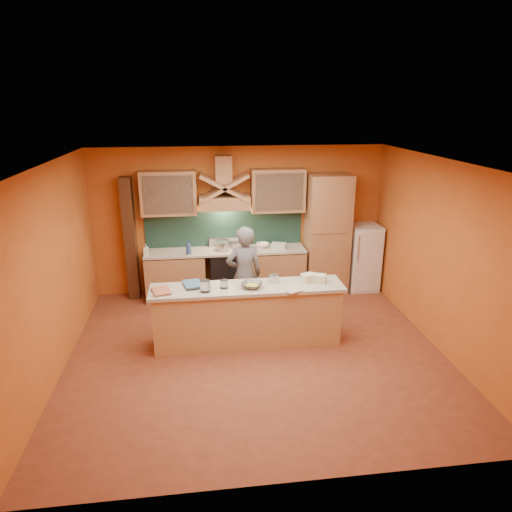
{
  "coord_description": "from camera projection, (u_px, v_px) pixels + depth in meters",
  "views": [
    {
      "loc": [
        -0.77,
        -5.97,
        3.56
      ],
      "look_at": [
        0.11,
        0.9,
        1.21
      ],
      "focal_mm": 32.0,
      "sensor_mm": 36.0,
      "label": 1
    }
  ],
  "objects": [
    {
      "name": "book_upper",
      "position": [
        184.0,
        285.0,
        6.77
      ],
      "size": [
        0.32,
        0.39,
        0.03
      ],
      "primitive_type": "imported",
      "rotation": [
        0.0,
        0.0,
        0.21
      ],
      "color": "teal",
      "rests_on": "island_top"
    },
    {
      "name": "floor",
      "position": [
        256.0,
        352.0,
        6.84
      ],
      "size": [
        5.5,
        5.0,
        0.01
      ],
      "primitive_type": "cube",
      "color": "brown",
      "rests_on": "ground"
    },
    {
      "name": "bowl_back",
      "position": [
        263.0,
        245.0,
        8.73
      ],
      "size": [
        0.26,
        0.26,
        0.08
      ],
      "primitive_type": "imported",
      "rotation": [
        0.0,
        0.0,
        0.05
      ],
      "color": "white",
      "rests_on": "counter_top"
    },
    {
      "name": "pot_small",
      "position": [
        234.0,
        245.0,
        8.68
      ],
      "size": [
        0.2,
        0.2,
        0.14
      ],
      "primitive_type": "cylinder",
      "rotation": [
        0.0,
        0.0,
        0.05
      ],
      "color": "#B9B9C0",
      "rests_on": "stove"
    },
    {
      "name": "pantry_column",
      "position": [
        327.0,
        234.0,
        8.74
      ],
      "size": [
        0.8,
        0.6,
        2.3
      ],
      "primitive_type": "cube",
      "color": "#AF7A50",
      "rests_on": "floor"
    },
    {
      "name": "base_cabinet_right",
      "position": [
        275.0,
        272.0,
        8.85
      ],
      "size": [
        1.1,
        0.6,
        0.86
      ],
      "primitive_type": "cube",
      "color": "#AF7A50",
      "rests_on": "floor"
    },
    {
      "name": "wall_left",
      "position": [
        52.0,
        273.0,
        6.06
      ],
      "size": [
        0.02,
        5.0,
        2.8
      ],
      "primitive_type": "cube",
      "color": "#CB6727",
      "rests_on": "floor"
    },
    {
      "name": "island_top",
      "position": [
        247.0,
        288.0,
        6.82
      ],
      "size": [
        2.9,
        0.62,
        0.05
      ],
      "primitive_type": "cube",
      "color": "beige",
      "rests_on": "island_body"
    },
    {
      "name": "mixing_bowl",
      "position": [
        252.0,
        285.0,
        6.76
      ],
      "size": [
        0.4,
        0.4,
        0.08
      ],
      "primitive_type": "imported",
      "rotation": [
        0.0,
        0.0,
        -0.39
      ],
      "color": "silver",
      "rests_on": "island_top"
    },
    {
      "name": "grocery_bag_b",
      "position": [
        319.0,
        278.0,
        6.95
      ],
      "size": [
        0.24,
        0.22,
        0.12
      ],
      "primitive_type": "cube",
      "rotation": [
        0.0,
        0.0,
        -0.41
      ],
      "color": "beige",
      "rests_on": "island_top"
    },
    {
      "name": "backsplash",
      "position": [
        224.0,
        229.0,
        8.74
      ],
      "size": [
        3.0,
        0.03,
        0.7
      ],
      "primitive_type": "cube",
      "color": "#17322B",
      "rests_on": "wall_back"
    },
    {
      "name": "grocery_bag_a",
      "position": [
        309.0,
        278.0,
        6.96
      ],
      "size": [
        0.24,
        0.22,
        0.13
      ],
      "primitive_type": "cube",
      "rotation": [
        0.0,
        0.0,
        0.36
      ],
      "color": "beige",
      "rests_on": "island_top"
    },
    {
      "name": "upper_cabinet_right",
      "position": [
        278.0,
        190.0,
        8.47
      ],
      "size": [
        1.0,
        0.35,
        0.8
      ],
      "primitive_type": "cube",
      "color": "#AF7A50",
      "rests_on": "wall_back"
    },
    {
      "name": "trim_column_left",
      "position": [
        130.0,
        239.0,
        8.43
      ],
      "size": [
        0.2,
        0.3,
        2.3
      ],
      "primitive_type": "cube",
      "color": "#472816",
      "rests_on": "floor"
    },
    {
      "name": "hood_chimney",
      "position": [
        223.0,
        169.0,
        8.24
      ],
      "size": [
        0.3,
        0.3,
        0.5
      ],
      "primitive_type": "cube",
      "color": "#AF7A50",
      "rests_on": "wall_back"
    },
    {
      "name": "range_hood",
      "position": [
        224.0,
        202.0,
        8.33
      ],
      "size": [
        0.92,
        0.5,
        0.24
      ],
      "primitive_type": "cube",
      "color": "#AF7A50",
      "rests_on": "wall_back"
    },
    {
      "name": "person",
      "position": [
        244.0,
        275.0,
        7.56
      ],
      "size": [
        0.66,
        0.48,
        1.67
      ],
      "primitive_type": "imported",
      "rotation": [
        0.0,
        0.0,
        3.28
      ],
      "color": "slate",
      "rests_on": "floor"
    },
    {
      "name": "jar_large",
      "position": [
        205.0,
        286.0,
        6.6
      ],
      "size": [
        0.19,
        0.19,
        0.17
      ],
      "primitive_type": "cylinder",
      "rotation": [
        0.0,
        0.0,
        -0.31
      ],
      "color": "silver",
      "rests_on": "island_top"
    },
    {
      "name": "wall_back",
      "position": [
        240.0,
        221.0,
        8.74
      ],
      "size": [
        5.5,
        0.02,
        2.8
      ],
      "primitive_type": "cube",
      "color": "#CB6727",
      "rests_on": "floor"
    },
    {
      "name": "wall_right",
      "position": [
        441.0,
        256.0,
        6.72
      ],
      "size": [
        0.02,
        5.0,
        2.8
      ],
      "primitive_type": "cube",
      "color": "#CB6727",
      "rests_on": "floor"
    },
    {
      "name": "stove",
      "position": [
        226.0,
        273.0,
        8.73
      ],
      "size": [
        0.6,
        0.58,
        0.9
      ],
      "primitive_type": "cube",
      "color": "black",
      "rests_on": "floor"
    },
    {
      "name": "island_body",
      "position": [
        247.0,
        317.0,
        6.97
      ],
      "size": [
        2.8,
        0.55,
        0.88
      ],
      "primitive_type": "cube",
      "color": "tan",
      "rests_on": "floor"
    },
    {
      "name": "wall_front",
      "position": [
        293.0,
        358.0,
        4.04
      ],
      "size": [
        5.5,
        0.02,
        2.8
      ],
      "primitive_type": "cube",
      "color": "#CB6727",
      "rests_on": "floor"
    },
    {
      "name": "cloth",
      "position": [
        294.0,
        290.0,
        6.66
      ],
      "size": [
        0.31,
        0.28,
        0.02
      ],
      "primitive_type": "cube",
      "rotation": [
        0.0,
        0.0,
        0.43
      ],
      "color": "beige",
      "rests_on": "island_top"
    },
    {
      "name": "soap_bottle_a",
      "position": [
        146.0,
        249.0,
        8.24
      ],
      "size": [
        0.11,
        0.11,
        0.21
      ],
      "primitive_type": "imported",
      "rotation": [
        0.0,
        0.0,
        0.13
      ],
      "color": "silver",
      "rests_on": "counter_top"
    },
    {
      "name": "jar_small",
      "position": [
        224.0,
        284.0,
        6.73
      ],
      "size": [
        0.14,
        0.14,
        0.12
      ],
      "primitive_type": "cylinder",
      "rotation": [
        0.0,
        0.0,
        0.18
      ],
      "color": "silver",
      "rests_on": "island_top"
    },
    {
      "name": "base_cabinet_left",
      "position": [
        176.0,
        276.0,
        8.62
      ],
      "size": [
        1.1,
        0.6,
        0.86
      ],
      "primitive_type": "cube",
      "color": "#AF7A50",
      "rests_on": "floor"
    },
    {
      "name": "upper_cabinet_left",
      "position": [
        169.0,
        193.0,
        8.23
      ],
      "size": [
        1.0,
        0.35,
        0.8
      ],
      "primitive_type": "cube",
      "color": "#AF7A50",
      "rests_on": "wall_back"
    },
    {
      "name": "fridge",
      "position": [
        363.0,
        257.0,
        8.99
      ],
      "size": [
        0.58,
        0.6,
        1.3
      ],
      "primitive_type": "cube",
      "color": "white",
      "rests_on": "floor"
    },
    {
      "name": "book_lower",
      "position": [
        153.0,
        292.0,
        6.56
      ],
      "size": [
        0.33,
        0.39,
        0.03
      ],
      "primitive_type": "imported",
      "rotation": [
        0.0,
        0.0,
        0.26
      ],
      "color": "#BD6543",
      "rests_on": "island_top"
    },
    {
      "name": "counter_top",
      "position": [
        226.0,
        251.0,
        8.58
      ],
      "size": [
        3.0,
        0.62,
        0.04
      ],
      "primitive_type": "cube",
      "color": "beige",
      "rests_on": "base_cabinet_left"
    },
    {
      "name": "soap_bottle_b",
      "position": [
        188.0,
        247.0,
        8.28
      ],
      "size": [
        0.12,
        0.12,
        0.27
      ],
      "primitive_type": "imported",
      "rotation": [
        0.0,
        0.0,
        0.25
      ],
      "color": "#314687",
      "rests_on": "counter_top"
    },
    {
      "name": "ceiling",
      "position": [
        256.0,
        163.0,
        5.94
      ],
      "size": [
        5.5,
        5.0,
        0.01
      ],
      "primitive_type": "cube",
      "color": "white",
      "rests_on": "wall_back"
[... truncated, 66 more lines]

